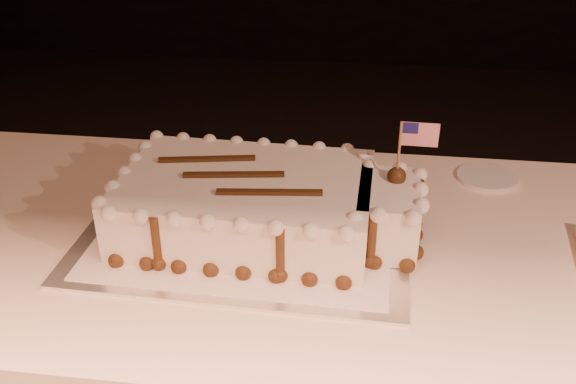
# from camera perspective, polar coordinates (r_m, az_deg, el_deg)

# --- Properties ---
(cake_board) EXTENTS (0.64, 0.48, 0.01)m
(cake_board) POSITION_cam_1_polar(r_m,az_deg,el_deg) (1.26, -3.62, -3.41)
(cake_board) COLOR white
(cake_board) RESTS_ON banquet_table
(doily) EXTENTS (0.57, 0.44, 0.00)m
(doily) POSITION_cam_1_polar(r_m,az_deg,el_deg) (1.26, -3.63, -3.22)
(doily) COLOR white
(doily) RESTS_ON cake_board
(sheet_cake) EXTENTS (0.60, 0.35, 0.23)m
(sheet_cake) POSITION_cam_1_polar(r_m,az_deg,el_deg) (1.22, -2.20, -1.09)
(sheet_cake) COLOR white
(sheet_cake) RESTS_ON doily
(side_plate) EXTENTS (0.13, 0.13, 0.01)m
(side_plate) POSITION_cam_1_polar(r_m,az_deg,el_deg) (1.51, 17.28, 1.27)
(side_plate) COLOR white
(side_plate) RESTS_ON banquet_table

